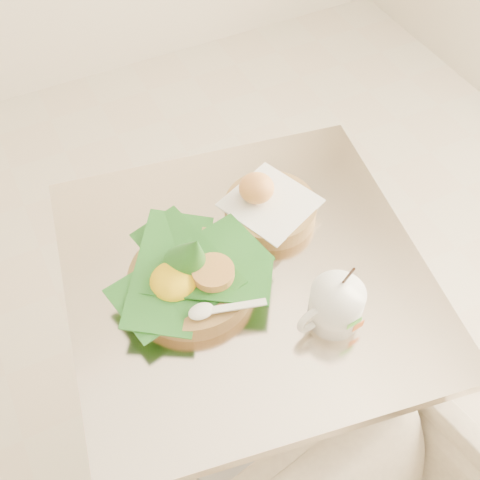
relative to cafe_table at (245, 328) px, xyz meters
name	(u,v)px	position (x,y,z in m)	size (l,w,h in m)	color
floor	(197,440)	(-0.15, 0.00, -0.53)	(3.60, 3.60, 0.00)	beige
cafe_table	(245,328)	(0.00, 0.00, 0.00)	(0.81, 0.81, 0.75)	gray
rice_basket	(191,275)	(-0.11, 0.01, 0.26)	(0.30, 0.30, 0.15)	#A67C47
bread_basket	(268,205)	(0.11, 0.11, 0.25)	(0.22, 0.22, 0.10)	#A67C47
coffee_mug	(335,306)	(0.09, -0.17, 0.27)	(0.14, 0.10, 0.17)	white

